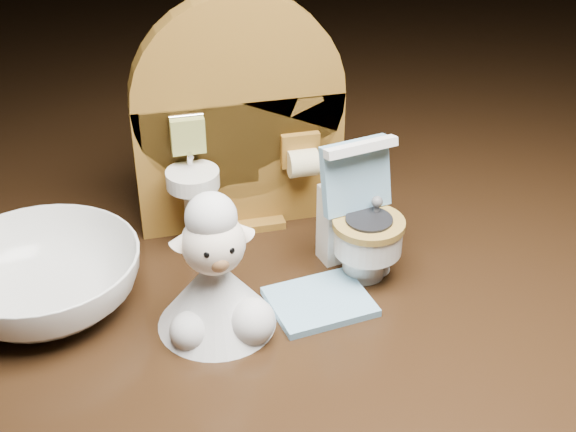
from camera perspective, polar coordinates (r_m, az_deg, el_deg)
backdrop_panel at (r=0.49m, az=-3.54°, el=6.16°), size 0.13×0.05×0.15m
toy_toilet at (r=0.47m, az=5.07°, el=-0.59°), size 0.05×0.06×0.08m
bath_mat at (r=0.45m, az=2.27°, el=-6.11°), size 0.06×0.05×0.00m
toilet_brush at (r=0.47m, az=6.12°, el=-2.44°), size 0.02×0.02×0.05m
plush_lamb at (r=0.42m, az=-5.13°, el=-4.72°), size 0.06×0.06×0.08m
ceramic_bowl at (r=0.46m, az=-16.99°, el=-4.39°), size 0.13×0.13×0.03m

